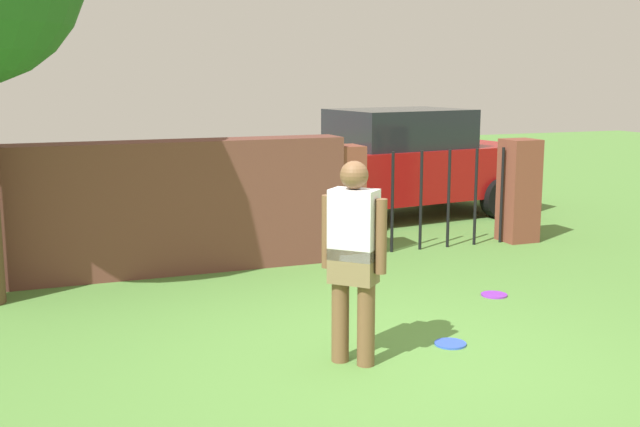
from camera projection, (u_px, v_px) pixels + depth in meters
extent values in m
plane|color=#568C3D|center=(397.00, 358.00, 6.41)|extent=(40.00, 40.00, 0.00)
cube|color=brown|center=(140.00, 209.00, 8.97)|extent=(4.81, 0.50, 1.52)
cylinder|color=brown|center=(366.00, 313.00, 6.20)|extent=(0.14, 0.14, 0.85)
cylinder|color=brown|center=(340.00, 310.00, 6.29)|extent=(0.14, 0.14, 0.85)
cube|color=olive|center=(354.00, 265.00, 6.17)|extent=(0.41, 0.41, 0.28)
cube|color=silver|center=(354.00, 224.00, 6.12)|extent=(0.41, 0.41, 0.55)
sphere|color=brown|center=(354.00, 175.00, 6.05)|extent=(0.22, 0.22, 0.22)
cylinder|color=brown|center=(381.00, 236.00, 6.04)|extent=(0.09, 0.09, 0.58)
cylinder|color=brown|center=(327.00, 232.00, 6.22)|extent=(0.09, 0.09, 0.58)
cube|color=brown|center=(343.00, 202.00, 9.87)|extent=(0.44, 0.44, 1.40)
cube|color=brown|center=(519.00, 191.00, 10.79)|extent=(0.44, 0.44, 1.40)
cylinder|color=black|center=(363.00, 204.00, 9.97)|extent=(0.04, 0.04, 1.30)
cylinder|color=black|center=(392.00, 202.00, 10.12)|extent=(0.04, 0.04, 1.30)
cylinder|color=black|center=(421.00, 200.00, 10.27)|extent=(0.04, 0.04, 1.30)
cylinder|color=black|center=(449.00, 199.00, 10.41)|extent=(0.04, 0.04, 1.30)
cylinder|color=black|center=(476.00, 197.00, 10.56)|extent=(0.04, 0.04, 1.30)
cylinder|color=black|center=(502.00, 195.00, 10.70)|extent=(0.04, 0.04, 1.30)
cube|color=#A51111|center=(399.00, 172.00, 12.60)|extent=(4.39, 2.26, 0.80)
cube|color=#1E2328|center=(400.00, 128.00, 12.48)|extent=(2.19, 1.76, 0.60)
cylinder|color=black|center=(353.00, 212.00, 11.28)|extent=(0.66, 0.31, 0.64)
cylinder|color=black|center=(298.00, 196.00, 12.75)|extent=(0.66, 0.31, 0.64)
cylinder|color=black|center=(500.00, 198.00, 12.59)|extent=(0.66, 0.31, 0.64)
cylinder|color=black|center=(434.00, 185.00, 14.05)|extent=(0.66, 0.31, 0.64)
cylinder|color=purple|center=(494.00, 295.00, 8.22)|extent=(0.27, 0.27, 0.02)
cylinder|color=blue|center=(450.00, 344.00, 6.73)|extent=(0.27, 0.27, 0.02)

